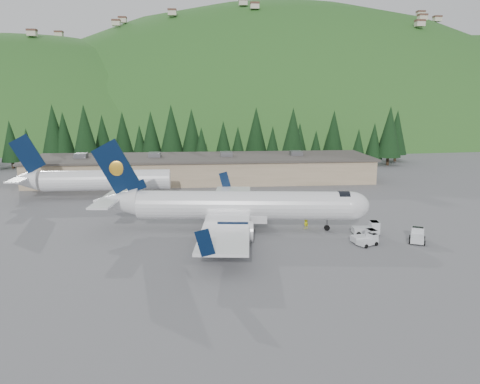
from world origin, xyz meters
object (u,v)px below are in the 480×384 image
Objects in this scene: airliner at (236,206)px; ramp_worker at (306,222)px; second_airliner at (90,180)px; terminal_building at (203,168)px; baggage_tug_c at (417,236)px; baggage_tug_b at (368,229)px; baggage_tug_d at (369,240)px; baggage_tug_a at (366,237)px.

ramp_worker is at bearing 5.78° from airliner.
second_airliner is 0.39× the size of terminal_building.
airliner reaches higher than baggage_tug_c.
terminal_building is at bearing 102.53° from airliner.
second_airliner reaches higher than baggage_tug_c.
baggage_tug_b is at bearing -5.54° from airliner.
terminal_building is at bearing 56.02° from baggage_tug_c.
ramp_worker is (13.48, -38.01, -1.68)m from terminal_building.
second_airliner is 9.56× the size of baggage_tug_d.
ramp_worker is at bearing 158.86° from baggage_tug_b.
second_airliner is at bearing 144.07° from airliner.
second_airliner reaches higher than ramp_worker.
airliner reaches higher than second_airliner.
baggage_tug_a is at bearing -66.53° from terminal_building.
second_airliner reaches higher than baggage_tug_a.
second_airliner is at bearing 115.93° from baggage_tug_d.
terminal_building reaches higher than baggage_tug_a.
baggage_tug_c is at bearing -60.08° from terminal_building.
baggage_tug_b reaches higher than baggage_tug_c.
terminal_building is 49.79m from baggage_tug_d.
ramp_worker reaches higher than baggage_tug_d.
airliner is at bearing 146.08° from baggage_tug_a.
baggage_tug_a is at bearing 106.74° from ramp_worker.
baggage_tug_a is at bearing -17.46° from airliner.
baggage_tug_b is (40.80, -25.52, -2.53)m from second_airliner.
airliner is 17.58m from baggage_tug_d.
ramp_worker reaches higher than baggage_tug_a.
terminal_building is 24.67× the size of baggage_tug_d.
airliner is 19.67× the size of ramp_worker.
baggage_tug_d is (-1.49, -4.29, -0.18)m from baggage_tug_b.
baggage_tug_c is at bearing 126.06° from ramp_worker.
baggage_tug_d is at bearing -20.57° from airliner.
baggage_tug_d is (39.31, -29.81, -2.71)m from second_airliner.
airliner is at bearing 98.11° from baggage_tug_c.
second_airliner is at bearing -57.94° from ramp_worker.
second_airliner reaches higher than baggage_tug_b.
terminal_building is (19.91, 16.00, -0.70)m from second_airliner.
baggage_tug_c is at bearing -30.54° from baggage_tug_b.
baggage_tug_b is 0.05× the size of terminal_building.
airliner is at bearing 125.94° from baggage_tug_d.
baggage_tug_d is at bearing -67.05° from terminal_building.
terminal_building is 37.71× the size of ramp_worker.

